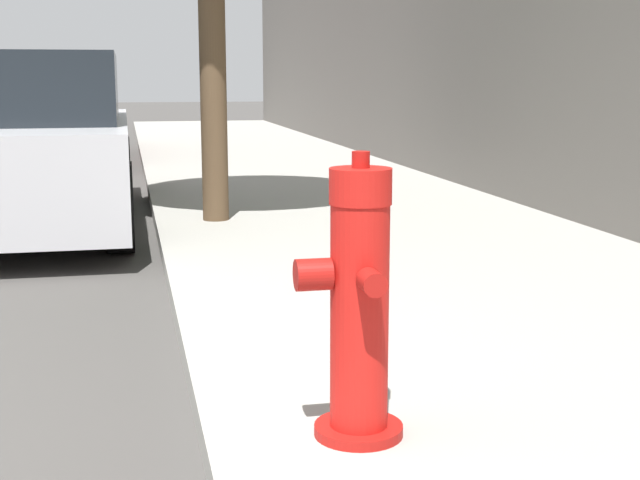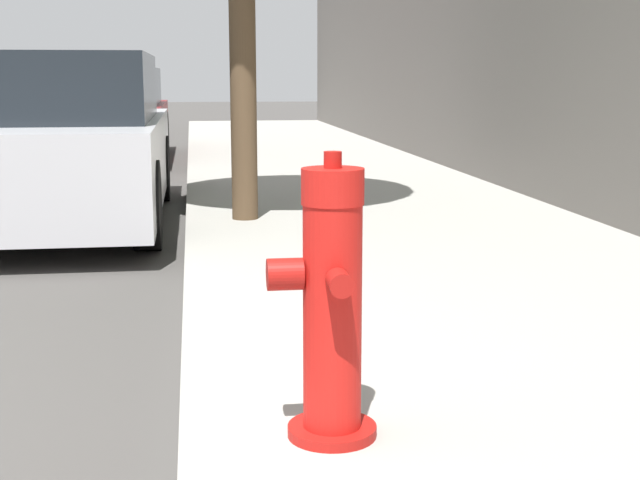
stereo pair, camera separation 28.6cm
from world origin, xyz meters
The scene contains 4 objects.
sidewalk_slab centered at (3.83, 0.00, 0.06)m, with size 3.28×40.00×0.13m.
fire_hydrant centered at (2.68, -0.19, 0.56)m, with size 0.35×0.38×0.93m.
parked_car_near centered at (1.08, 5.00, 0.71)m, with size 1.85×4.28×1.46m.
parked_car_mid centered at (0.94, 10.92, 0.67)m, with size 1.86×4.17×1.38m.
Camera 2 is at (2.26, -2.91, 1.29)m, focal length 50.00 mm.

